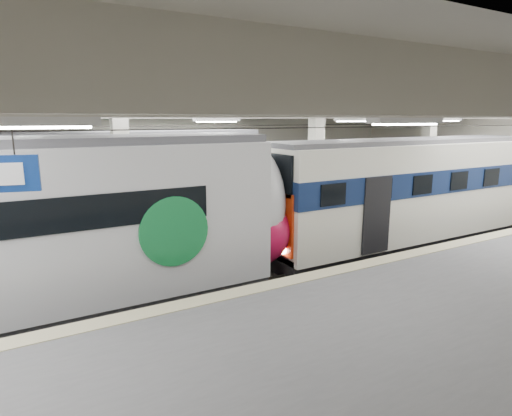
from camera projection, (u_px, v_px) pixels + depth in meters
station_hall at (276, 184)px, 11.53m from camera, size 36.00×24.00×5.75m
modern_emu at (65, 230)px, 10.71m from camera, size 14.19×2.93×4.56m
older_rer at (409, 191)px, 16.76m from camera, size 12.75×2.82×4.24m
far_train at (82, 191)px, 15.93m from camera, size 14.31×3.49×4.53m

